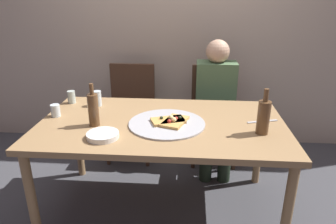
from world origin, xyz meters
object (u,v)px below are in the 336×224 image
Objects in this scene: dining_table at (162,131)px; tumbler_far at (72,97)px; chair_right at (214,107)px; pizza_slice_last at (175,121)px; plate_stack at (103,135)px; tumbler_near at (97,98)px; chair_left at (131,105)px; wine_bottle at (93,109)px; beer_bottle at (264,117)px; pizza_tray at (167,123)px; guest_in_sweater at (216,100)px; table_knife at (262,121)px; wine_glass at (55,110)px; pizza_slice_extra at (168,120)px.

tumbler_far reaches higher than dining_table.
pizza_slice_last is at bearing 70.29° from chair_right.
chair_right reaches higher than plate_stack.
chair_left is at bearing 76.80° from tumbler_near.
wine_bottle is 2.89× the size of tumbler_far.
beer_bottle is 1.25m from tumbler_near.
pizza_tray is 2.06× the size of pizza_slice_last.
guest_in_sweater is at bearing 90.00° from chair_right.
beer_bottle is 2.93× the size of tumbler_far.
wine_bottle is at bearing 43.64° from guest_in_sweater.
beer_bottle reaches higher than wine_bottle.
table_knife is 0.19× the size of guest_in_sweater.
chair_right is at bearing -88.29° from table_knife.
tumbler_near is (-0.57, 0.32, 0.05)m from pizza_tray.
chair_left is at bearing 86.98° from wine_bottle.
plate_stack is (-0.43, -0.24, -0.01)m from pizza_slice_last.
chair_right is (0.33, 0.92, -0.23)m from pizza_slice_last.
tumbler_far is at bearing 161.75° from beer_bottle.
wine_glass is at bearing 176.96° from dining_table.
pizza_tray is 1.04m from chair_left.
beer_bottle reaches higher than chair_right.
tumbler_near reaches higher than pizza_slice_last.
pizza_tray is at bearing 171.22° from beer_bottle.
wine_glass is 0.40× the size of table_knife.
beer_bottle is 1.48m from tumbler_far.
plate_stack is at bearing -171.83° from beer_bottle.
wine_glass is (-0.77, 0.04, 0.11)m from dining_table.
beer_bottle reaches higher than chair_left.
tumbler_near is 0.67m from chair_left.
wine_bottle is 1.21m from guest_in_sweater.
pizza_tray is at bearing -48.19° from dining_table.
chair_right reaches higher than pizza_slice_last.
dining_table is 0.83m from tumbler_far.
pizza_slice_extra is at bearing -4.74° from wine_glass.
chair_right is at bearing 102.46° from beer_bottle.
pizza_slice_extra is 1.01m from chair_right.
tumbler_near reaches higher than pizza_tray.
wine_bottle is 0.25× the size of guest_in_sweater.
tumbler_near is (-0.09, 0.37, -0.06)m from wine_bottle.
plate_stack is at bearing 56.81° from chair_right.
table_knife is (0.60, 0.09, -0.02)m from pizza_slice_last.
plate_stack is 1.40m from chair_right.
pizza_tray is 5.16× the size of tumbler_far.
pizza_slice_last is 0.87× the size of wine_bottle.
pizza_tray is 0.49m from wine_bottle.
pizza_slice_extra is at bearing 7.92° from wine_bottle.
wine_bottle reaches higher than table_knife.
wine_glass is at bearing 143.55° from plate_stack.
guest_in_sweater is at bearing 59.95° from dining_table.
pizza_tray is at bearing 6.21° from wine_bottle.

